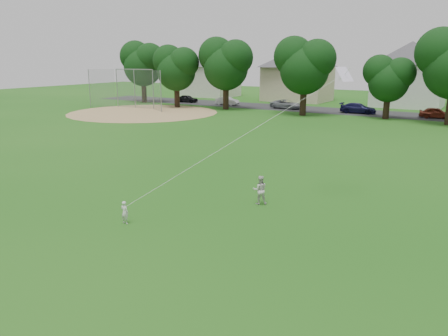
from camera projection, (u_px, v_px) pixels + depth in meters
The scene contains 10 objects.
ground at pixel (161, 232), 16.65m from camera, with size 160.00×160.00×0.00m, color #1A5513.
street at pixel (391, 114), 51.29m from camera, with size 90.00×7.00×0.01m, color #2D2D30.
dirt_infield at pixel (143, 113), 53.00m from camera, with size 18.00×18.00×0.02m, color #9E7F51.
toddler at pixel (125, 212), 17.37m from camera, with size 0.34×0.23×0.94m, color silver.
older_boy at pixel (260, 190), 19.67m from camera, with size 0.65×0.50×1.33m, color silver.
kite at pixel (240, 137), 18.27m from camera, with size 3.54×4.32×11.07m.
baseball_backstop at pixel (132, 89), 56.99m from camera, with size 11.45×2.79×5.02m.
tree_row at pixel (408, 63), 44.14m from camera, with size 80.12×8.54×10.01m.
parked_cars at pixel (329, 107), 54.01m from camera, with size 44.05×2.35×1.26m.
house_row at pixel (408, 70), 58.50m from camera, with size 76.06×13.42×10.16m.
Camera 1 is at (10.24, -11.95, 6.44)m, focal length 35.00 mm.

